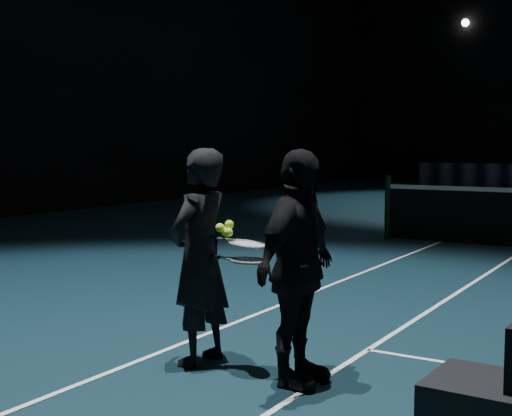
{
  "coord_description": "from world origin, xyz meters",
  "views": [
    {
      "loc": [
        -1.98,
        -11.62,
        1.65
      ],
      "look_at": [
        -4.56,
        -7.37,
        1.2
      ],
      "focal_mm": 50.0,
      "sensor_mm": 36.0,
      "label": 1
    }
  ],
  "objects_px": {
    "player_b": "(297,268)",
    "racket_upper": "(247,244)",
    "tennis_balls": "(227,230)",
    "racket_lower": "(249,261)",
    "player_a": "(200,257)"
  },
  "relations": [
    {
      "from": "player_b",
      "to": "racket_upper",
      "type": "xyz_separation_m",
      "value": [
        -0.45,
        0.07,
        0.12
      ]
    },
    {
      "from": "player_b",
      "to": "tennis_balls",
      "type": "relative_size",
      "value": 13.47
    },
    {
      "from": "racket_lower",
      "to": "racket_upper",
      "type": "distance_m",
      "value": 0.13
    },
    {
      "from": "player_a",
      "to": "racket_upper",
      "type": "bearing_deg",
      "value": 93.6
    },
    {
      "from": "racket_lower",
      "to": "player_a",
      "type": "bearing_deg",
      "value": 180.0
    },
    {
      "from": "player_b",
      "to": "tennis_balls",
      "type": "bearing_deg",
      "value": 86.0
    },
    {
      "from": "player_b",
      "to": "racket_lower",
      "type": "relative_size",
      "value": 2.38
    },
    {
      "from": "player_a",
      "to": "racket_lower",
      "type": "xyz_separation_m",
      "value": [
        0.45,
        -0.03,
        0.01
      ]
    },
    {
      "from": "racket_upper",
      "to": "player_b",
      "type": "bearing_deg",
      "value": -9.08
    },
    {
      "from": "racket_lower",
      "to": "racket_upper",
      "type": "bearing_deg",
      "value": 141.34
    },
    {
      "from": "racket_lower",
      "to": "tennis_balls",
      "type": "bearing_deg",
      "value": 178.53
    },
    {
      "from": "player_a",
      "to": "tennis_balls",
      "type": "relative_size",
      "value": 13.47
    },
    {
      "from": "player_b",
      "to": "racket_lower",
      "type": "xyz_separation_m",
      "value": [
        -0.4,
        0.02,
        0.01
      ]
    },
    {
      "from": "tennis_balls",
      "to": "player_a",
      "type": "bearing_deg",
      "value": 177.83
    },
    {
      "from": "player_a",
      "to": "tennis_balls",
      "type": "bearing_deg",
      "value": 89.01
    }
  ]
}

